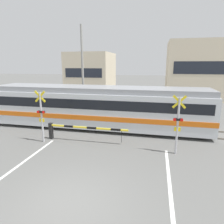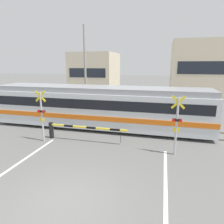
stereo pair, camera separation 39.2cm
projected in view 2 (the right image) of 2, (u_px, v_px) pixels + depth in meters
The scene contains 13 objects.
ground_plane at pixel (64, 201), 6.79m from camera, with size 160.00×160.00×0.00m, color #60605E.
rail_track_near at pixel (115, 131), 13.81m from camera, with size 50.00×0.10×0.08m.
rail_track_far at pixel (120, 125), 15.16m from camera, with size 50.00×0.10×0.08m.
road_stripe_right at pixel (166, 209), 6.44m from camera, with size 0.14×8.99×0.01m.
commuter_train at pixel (99, 106), 14.46m from camera, with size 15.51×2.95×2.99m.
crossing_barrier_near at pixel (73, 129), 12.11m from camera, with size 4.94×0.20×1.02m.
crossing_barrier_far at pixel (150, 111), 16.60m from camera, with size 4.94×0.20×1.02m.
crossing_signal_left at pixel (42, 114), 11.76m from camera, with size 0.68×0.15×3.09m.
crossing_signal_right at pixel (177, 123), 9.92m from camera, with size 0.68×0.15×3.09m.
pedestrian at pixel (133, 103), 18.49m from camera, with size 0.38×0.23×1.79m.
building_left_of_street at pixel (95, 74), 30.23m from camera, with size 6.20×6.77×6.17m.
building_right_of_street at pixel (201, 70), 26.49m from camera, with size 7.70×6.77×7.50m.
utility_pole_streetside at pixel (85, 69), 19.78m from camera, with size 0.22×0.22×8.23m.
Camera 2 is at (3.05, -5.30, 4.55)m, focal length 32.00 mm.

